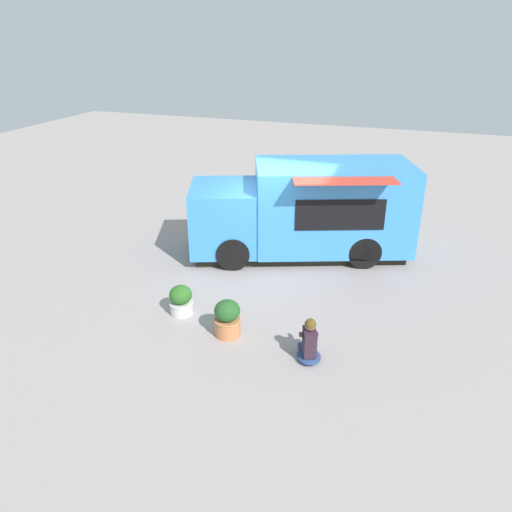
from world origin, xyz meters
name	(u,v)px	position (x,y,z in m)	size (l,w,h in m)	color
ground_plane	(275,264)	(0.00, 0.00, 0.00)	(40.00, 40.00, 0.00)	#9C9190
food_truck	(306,212)	(-0.53, -0.93, 1.15)	(5.95, 3.91, 2.41)	#398DDA
person_customer	(309,343)	(-1.77, 3.58, 0.33)	(0.60, 0.79, 0.86)	navy
planter_flowering_near	(227,318)	(-0.09, 3.36, 0.38)	(0.53, 0.53, 0.76)	#C17347
planter_flowering_far	(181,300)	(1.13, 2.95, 0.32)	(0.50, 0.50, 0.65)	silver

